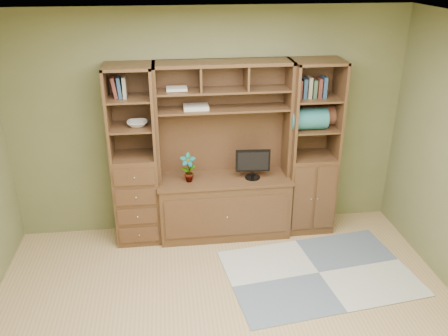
{
  "coord_description": "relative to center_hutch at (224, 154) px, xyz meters",
  "views": [
    {
      "loc": [
        -0.48,
        -3.14,
        3.06
      ],
      "look_at": [
        0.07,
        1.2,
        1.1
      ],
      "focal_mm": 38.0,
      "sensor_mm": 36.0,
      "label": 1
    }
  ],
  "objects": [
    {
      "name": "room",
      "position": [
        -0.14,
        -1.73,
        0.28
      ],
      "size": [
        4.6,
        4.1,
        2.64
      ],
      "color": "tan",
      "rests_on": "ground"
    },
    {
      "name": "center_hutch",
      "position": [
        0.0,
        0.0,
        0.0
      ],
      "size": [
        1.54,
        0.53,
        2.05
      ],
      "primitive_type": "cube",
      "color": "#4D311B",
      "rests_on": "ground"
    },
    {
      "name": "left_tower",
      "position": [
        -1.0,
        0.04,
        0.0
      ],
      "size": [
        0.5,
        0.45,
        2.05
      ],
      "primitive_type": "cube",
      "color": "#4D311B",
      "rests_on": "ground"
    },
    {
      "name": "right_tower",
      "position": [
        1.02,
        0.04,
        0.0
      ],
      "size": [
        0.55,
        0.45,
        2.05
      ],
      "primitive_type": "cube",
      "color": "#4D311B",
      "rests_on": "ground"
    },
    {
      "name": "rug",
      "position": [
        0.89,
        -0.93,
        -1.02
      ],
      "size": [
        2.05,
        1.5,
        0.01
      ],
      "primitive_type": "cube",
      "rotation": [
        0.0,
        0.0,
        0.13
      ],
      "color": "gray",
      "rests_on": "ground"
    },
    {
      "name": "monitor",
      "position": [
        0.32,
        -0.03,
        -0.06
      ],
      "size": [
        0.4,
        0.2,
        0.48
      ],
      "primitive_type": "cube",
      "rotation": [
        0.0,
        0.0,
        -0.06
      ],
      "color": "black",
      "rests_on": "center_hutch"
    },
    {
      "name": "orchid",
      "position": [
        -0.41,
        -0.03,
        -0.13
      ],
      "size": [
        0.18,
        0.12,
        0.34
      ],
      "primitive_type": "imported",
      "color": "#B44D3C",
      "rests_on": "center_hutch"
    },
    {
      "name": "magazines",
      "position": [
        -0.3,
        0.09,
        0.54
      ],
      "size": [
        0.27,
        0.2,
        0.04
      ],
      "primitive_type": "cube",
      "color": "beige",
      "rests_on": "center_hutch"
    },
    {
      "name": "bowl",
      "position": [
        -0.94,
        0.04,
        0.39
      ],
      "size": [
        0.22,
        0.22,
        0.05
      ],
      "primitive_type": "imported",
      "color": "silver",
      "rests_on": "left_tower"
    },
    {
      "name": "blanket_teal",
      "position": [
        0.94,
        -0.01,
        0.38
      ],
      "size": [
        0.41,
        0.24,
        0.24
      ],
      "primitive_type": "cube",
      "color": "#286969",
      "rests_on": "right_tower"
    },
    {
      "name": "blanket_red",
      "position": [
        1.1,
        0.12,
        0.37
      ],
      "size": [
        0.39,
        0.22,
        0.22
      ],
      "primitive_type": "cube",
      "color": "brown",
      "rests_on": "right_tower"
    }
  ]
}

